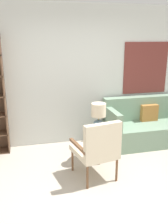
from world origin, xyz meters
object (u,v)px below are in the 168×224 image
at_px(couch, 150,126).
at_px(table_lamp, 99,115).
at_px(armchair, 98,147).
at_px(side_table, 97,133).

bearing_deg(couch, table_lamp, -156.32).
xyz_separation_m(armchair, couch, (1.49, 1.15, -0.21)).
distance_m(side_table, table_lamp, 0.35).
bearing_deg(table_lamp, couch, 23.68).
bearing_deg(side_table, couch, 21.32).
height_order(couch, side_table, couch).
xyz_separation_m(armchair, side_table, (0.18, 0.64, -0.04)).
bearing_deg(couch, side_table, -158.68).
height_order(side_table, table_lamp, table_lamp).
relative_size(armchair, table_lamp, 2.00).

